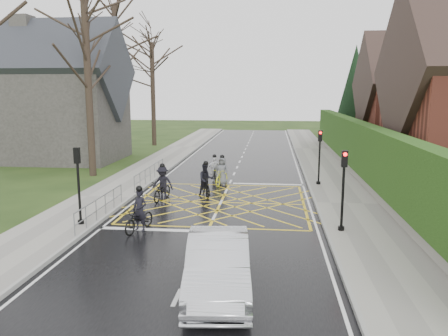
% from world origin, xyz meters
% --- Properties ---
extents(ground, '(120.00, 120.00, 0.00)m').
position_xyz_m(ground, '(0.00, 0.00, 0.00)').
color(ground, black).
rests_on(ground, ground).
extents(road, '(9.00, 80.00, 0.01)m').
position_xyz_m(road, '(0.00, 0.00, 0.01)').
color(road, black).
rests_on(road, ground).
extents(sidewalk_right, '(3.00, 80.00, 0.15)m').
position_xyz_m(sidewalk_right, '(6.00, 0.00, 0.07)').
color(sidewalk_right, gray).
rests_on(sidewalk_right, ground).
extents(sidewalk_left, '(3.00, 80.00, 0.15)m').
position_xyz_m(sidewalk_left, '(-6.00, 0.00, 0.07)').
color(sidewalk_left, gray).
rests_on(sidewalk_left, ground).
extents(stone_wall, '(0.50, 38.00, 0.70)m').
position_xyz_m(stone_wall, '(7.75, 6.00, 0.35)').
color(stone_wall, slate).
rests_on(stone_wall, ground).
extents(hedge, '(0.90, 38.00, 2.80)m').
position_xyz_m(hedge, '(7.75, 6.00, 2.10)').
color(hedge, '#19360E').
rests_on(hedge, stone_wall).
extents(house_far, '(9.80, 8.80, 10.30)m').
position_xyz_m(house_far, '(14.75, 18.00, 4.36)').
color(house_far, brown).
rests_on(house_far, ground).
extents(conifer, '(4.60, 4.60, 10.00)m').
position_xyz_m(conifer, '(10.75, 26.00, 4.99)').
color(conifer, black).
rests_on(conifer, ground).
extents(church, '(8.80, 7.80, 11.00)m').
position_xyz_m(church, '(-13.54, 12.00, 4.93)').
color(church, '#2D2B28').
rests_on(church, ground).
extents(tree_near, '(9.24, 9.24, 11.44)m').
position_xyz_m(tree_near, '(-9.00, 6.00, 7.91)').
color(tree_near, black).
rests_on(tree_near, ground).
extents(tree_mid, '(10.08, 10.08, 12.48)m').
position_xyz_m(tree_mid, '(-10.00, 14.00, 8.63)').
color(tree_mid, black).
rests_on(tree_mid, ground).
extents(tree_far, '(8.40, 8.40, 10.40)m').
position_xyz_m(tree_far, '(-9.30, 22.00, 7.19)').
color(tree_far, black).
rests_on(tree_far, ground).
extents(railing_south, '(0.05, 5.04, 1.03)m').
position_xyz_m(railing_south, '(-4.65, -3.50, 0.78)').
color(railing_south, slate).
rests_on(railing_south, ground).
extents(railing_north, '(0.05, 6.04, 1.03)m').
position_xyz_m(railing_north, '(-4.65, 4.00, 0.79)').
color(railing_north, slate).
rests_on(railing_north, ground).
extents(traffic_light_ne, '(0.24, 0.31, 3.21)m').
position_xyz_m(traffic_light_ne, '(5.10, 4.20, 1.66)').
color(traffic_light_ne, black).
rests_on(traffic_light_ne, ground).
extents(traffic_light_se, '(0.24, 0.31, 3.21)m').
position_xyz_m(traffic_light_se, '(5.10, -4.20, 1.66)').
color(traffic_light_se, black).
rests_on(traffic_light_se, ground).
extents(traffic_light_sw, '(0.24, 0.31, 3.21)m').
position_xyz_m(traffic_light_sw, '(-5.10, -4.50, 1.66)').
color(traffic_light_sw, black).
rests_on(traffic_light_sw, ground).
extents(cyclist_rear, '(1.14, 1.95, 1.79)m').
position_xyz_m(cyclist_rear, '(-2.63, -4.68, 0.58)').
color(cyclist_rear, black).
rests_on(cyclist_rear, ground).
extents(cyclist_back, '(1.12, 1.88, 1.82)m').
position_xyz_m(cyclist_back, '(-0.95, 1.37, 0.69)').
color(cyclist_back, black).
rests_on(cyclist_back, ground).
extents(cyclist_mid, '(1.19, 1.99, 1.86)m').
position_xyz_m(cyclist_mid, '(-2.95, 0.21, 0.68)').
color(cyclist_mid, black).
rests_on(cyclist_mid, ground).
extents(cyclist_front, '(0.95, 1.72, 1.66)m').
position_xyz_m(cyclist_front, '(-0.96, 4.84, 0.61)').
color(cyclist_front, black).
rests_on(cyclist_front, ground).
extents(cyclist_lead, '(1.05, 1.92, 1.77)m').
position_xyz_m(cyclist_lead, '(-0.40, 4.00, 0.61)').
color(cyclist_lead, '#BAC117').
rests_on(cyclist_lead, ground).
extents(car, '(2.12, 4.84, 1.55)m').
position_xyz_m(car, '(1.03, -9.50, 0.77)').
color(car, silver).
rests_on(car, ground).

